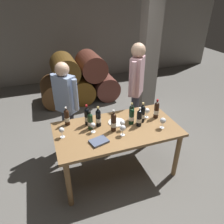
{
  "coord_description": "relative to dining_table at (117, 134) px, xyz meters",
  "views": [
    {
      "loc": [
        -0.87,
        -2.25,
        2.4
      ],
      "look_at": [
        0.0,
        0.2,
        0.91
      ],
      "focal_mm": 33.89,
      "sensor_mm": 36.0,
      "label": 1
    }
  ],
  "objects": [
    {
      "name": "wine_glass_3",
      "position": [
        0.01,
        -0.17,
        0.2
      ],
      "size": [
        0.08,
        0.08,
        0.15
      ],
      "color": "white",
      "rests_on": "dining_table"
    },
    {
      "name": "barrel_stack",
      "position": [
        0.0,
        2.6,
        -0.15
      ],
      "size": [
        1.86,
        0.9,
        1.15
      ],
      "color": "#52341A",
      "rests_on": "ground_plane"
    },
    {
      "name": "wine_bottle_0",
      "position": [
        0.27,
        0.13,
        0.21
      ],
      "size": [
        0.07,
        0.07,
        0.28
      ],
      "color": "black",
      "rests_on": "dining_table"
    },
    {
      "name": "stone_pillar",
      "position": [
        1.3,
        1.6,
        0.63
      ],
      "size": [
        0.32,
        0.32,
        2.6
      ],
      "primitive_type": "cube",
      "color": "gray",
      "rests_on": "ground_plane"
    },
    {
      "name": "cellar_back_wall",
      "position": [
        0.0,
        4.2,
        0.73
      ],
      "size": [
        10.0,
        0.24,
        2.8
      ],
      "primitive_type": "cube",
      "color": "gray",
      "rests_on": "ground_plane"
    },
    {
      "name": "wine_bottle_3",
      "position": [
        -0.22,
        0.15,
        0.22
      ],
      "size": [
        0.07,
        0.07,
        0.3
      ],
      "color": "black",
      "rests_on": "dining_table"
    },
    {
      "name": "wine_bottle_8",
      "position": [
        -0.62,
        0.33,
        0.21
      ],
      "size": [
        0.07,
        0.07,
        0.28
      ],
      "color": "black",
      "rests_on": "dining_table"
    },
    {
      "name": "sommelier_presenting",
      "position": [
        0.63,
        0.75,
        0.37
      ],
      "size": [
        0.35,
        0.4,
        1.72
      ],
      "color": "#383842",
      "rests_on": "ground_plane"
    },
    {
      "name": "wine_bottle_9",
      "position": [
        -0.36,
        0.23,
        0.23
      ],
      "size": [
        0.07,
        0.07,
        0.31
      ],
      "color": "black",
      "rests_on": "dining_table"
    },
    {
      "name": "wine_glass_5",
      "position": [
        0.06,
        -0.06,
        0.19
      ],
      "size": [
        0.07,
        0.07,
        0.14
      ],
      "color": "white",
      "rests_on": "dining_table"
    },
    {
      "name": "wine_glass_2",
      "position": [
        0.59,
        -0.2,
        0.2
      ],
      "size": [
        0.08,
        0.08,
        0.16
      ],
      "color": "white",
      "rests_on": "dining_table"
    },
    {
      "name": "tasting_notebook",
      "position": [
        -0.32,
        -0.21,
        0.11
      ],
      "size": [
        0.25,
        0.21,
        0.03
      ],
      "primitive_type": "cube",
      "rotation": [
        0.0,
        0.0,
        0.26
      ],
      "color": "#4C5670",
      "rests_on": "dining_table"
    },
    {
      "name": "wine_bottle_5",
      "position": [
        0.65,
        0.08,
        0.22
      ],
      "size": [
        0.07,
        0.07,
        0.3
      ],
      "color": "black",
      "rests_on": "dining_table"
    },
    {
      "name": "wine_bottle_6",
      "position": [
        0.4,
        0.04,
        0.22
      ],
      "size": [
        0.07,
        0.07,
        0.3
      ],
      "color": "black",
      "rests_on": "dining_table"
    },
    {
      "name": "wine_glass_1",
      "position": [
        0.52,
        0.12,
        0.2
      ],
      "size": [
        0.08,
        0.08,
        0.15
      ],
      "color": "white",
      "rests_on": "dining_table"
    },
    {
      "name": "taster_seated_left",
      "position": [
        -0.57,
        0.72,
        0.25
      ],
      "size": [
        0.34,
        0.41,
        1.54
      ],
      "color": "#383842",
      "rests_on": "ground_plane"
    },
    {
      "name": "wine_glass_0",
      "position": [
        -0.33,
        0.02,
        0.19
      ],
      "size": [
        0.07,
        0.07,
        0.14
      ],
      "color": "white",
      "rests_on": "dining_table"
    },
    {
      "name": "ground_plane",
      "position": [
        0.0,
        0.0,
        -0.67
      ],
      "size": [
        14.0,
        14.0,
        0.0
      ],
      "primitive_type": "plane",
      "color": "#66635E"
    },
    {
      "name": "dining_table",
      "position": [
        0.0,
        0.0,
        0.0
      ],
      "size": [
        1.7,
        0.9,
        0.76
      ],
      "color": "olive",
      "rests_on": "ground_plane"
    },
    {
      "name": "wine_bottle_2",
      "position": [
        0.23,
        0.04,
        0.21
      ],
      "size": [
        0.07,
        0.07,
        0.28
      ],
      "color": "black",
      "rests_on": "dining_table"
    },
    {
      "name": "wine_bottle_4",
      "position": [
        0.31,
        -0.04,
        0.22
      ],
      "size": [
        0.07,
        0.07,
        0.29
      ],
      "color": "black",
      "rests_on": "dining_table"
    },
    {
      "name": "serving_plate",
      "position": [
        0.05,
        0.13,
        0.1
      ],
      "size": [
        0.24,
        0.24,
        0.01
      ],
      "primitive_type": "cylinder",
      "color": "white",
      "rests_on": "dining_table"
    },
    {
      "name": "wine_bottle_1",
      "position": [
        -0.34,
        0.12,
        0.21
      ],
      "size": [
        0.07,
        0.07,
        0.27
      ],
      "color": "#19381E",
      "rests_on": "dining_table"
    },
    {
      "name": "wine_glass_4",
      "position": [
        -0.73,
        0.05,
        0.19
      ],
      "size": [
        0.07,
        0.07,
        0.14
      ],
      "color": "white",
      "rests_on": "dining_table"
    },
    {
      "name": "wine_bottle_7",
      "position": [
        -0.06,
        -0.04,
        0.23
      ],
      "size": [
        0.07,
        0.07,
        0.32
      ],
      "color": "black",
      "rests_on": "dining_table"
    }
  ]
}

